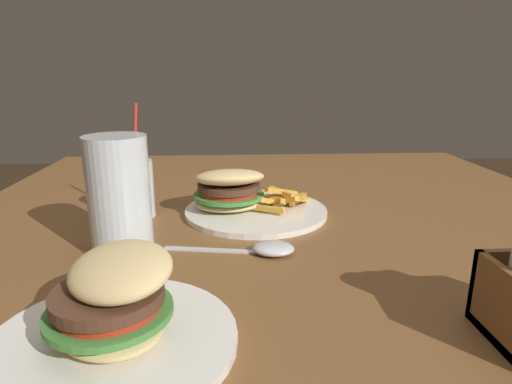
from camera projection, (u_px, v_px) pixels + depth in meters
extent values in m
cube|color=brown|center=(285.00, 233.00, 0.75)|extent=(1.22, 1.31, 0.03)
cylinder|color=brown|center=(421.00, 266.00, 1.44)|extent=(0.07, 0.07, 0.69)
cylinder|color=brown|center=(95.00, 274.00, 1.38)|extent=(0.07, 0.07, 0.69)
cylinder|color=white|center=(256.00, 211.00, 0.81)|extent=(0.27, 0.27, 0.01)
ellipsoid|color=#E0C17F|center=(229.00, 203.00, 0.80)|extent=(0.14, 0.12, 0.02)
cylinder|color=#428438|center=(229.00, 195.00, 0.80)|extent=(0.15, 0.15, 0.01)
cylinder|color=red|center=(229.00, 191.00, 0.80)|extent=(0.12, 0.12, 0.01)
cylinder|color=#4C2D1E|center=(229.00, 186.00, 0.80)|extent=(0.13, 0.13, 0.01)
ellipsoid|color=#E0C17F|center=(230.00, 177.00, 0.77)|extent=(0.14, 0.12, 0.04)
cube|color=gold|center=(294.00, 197.00, 0.84)|extent=(0.05, 0.05, 0.03)
cube|color=gold|center=(273.00, 197.00, 0.83)|extent=(0.07, 0.02, 0.02)
cube|color=gold|center=(282.00, 191.00, 0.80)|extent=(0.07, 0.06, 0.03)
cube|color=gold|center=(304.00, 200.00, 0.83)|extent=(0.04, 0.08, 0.03)
cube|color=gold|center=(268.00, 199.00, 0.81)|extent=(0.06, 0.04, 0.01)
cube|color=gold|center=(286.00, 200.00, 0.83)|extent=(0.06, 0.02, 0.03)
cube|color=gold|center=(280.00, 192.00, 0.80)|extent=(0.04, 0.05, 0.01)
cube|color=gold|center=(286.00, 199.00, 0.81)|extent=(0.08, 0.02, 0.03)
cube|color=gold|center=(284.00, 201.00, 0.80)|extent=(0.05, 0.07, 0.03)
cube|color=gold|center=(286.00, 201.00, 0.82)|extent=(0.06, 0.03, 0.03)
cube|color=gold|center=(271.00, 201.00, 0.80)|extent=(0.07, 0.06, 0.03)
cube|color=gold|center=(290.00, 196.00, 0.83)|extent=(0.02, 0.07, 0.02)
cube|color=gold|center=(269.00, 199.00, 0.84)|extent=(0.02, 0.07, 0.03)
cube|color=gold|center=(266.00, 209.00, 0.78)|extent=(0.07, 0.04, 0.01)
cube|color=gold|center=(298.00, 199.00, 0.83)|extent=(0.04, 0.05, 0.01)
cube|color=gold|center=(283.00, 201.00, 0.80)|extent=(0.01, 0.06, 0.02)
cube|color=gold|center=(275.00, 196.00, 0.83)|extent=(0.08, 0.04, 0.01)
cylinder|color=silver|center=(119.00, 196.00, 0.61)|extent=(0.09, 0.09, 0.17)
cylinder|color=gold|center=(120.00, 202.00, 0.62)|extent=(0.08, 0.08, 0.16)
cylinder|color=silver|center=(135.00, 189.00, 0.78)|extent=(0.07, 0.07, 0.10)
cylinder|color=yellow|center=(135.00, 195.00, 0.78)|extent=(0.06, 0.06, 0.08)
cylinder|color=red|center=(135.00, 163.00, 0.75)|extent=(0.02, 0.01, 0.21)
ellipsoid|color=silver|center=(273.00, 248.00, 0.63)|extent=(0.07, 0.06, 0.02)
cube|color=silver|center=(210.00, 250.00, 0.64)|extent=(0.14, 0.03, 0.00)
cylinder|color=white|center=(113.00, 342.00, 0.42)|extent=(0.25, 0.25, 0.01)
ellipsoid|color=#E0C17F|center=(111.00, 326.00, 0.41)|extent=(0.15, 0.15, 0.02)
cylinder|color=#428438|center=(110.00, 312.00, 0.41)|extent=(0.17, 0.17, 0.01)
cylinder|color=red|center=(109.00, 305.00, 0.41)|extent=(0.14, 0.14, 0.01)
cylinder|color=#4C2D1E|center=(108.00, 296.00, 0.40)|extent=(0.15, 0.15, 0.01)
ellipsoid|color=#E0C17F|center=(120.00, 270.00, 0.41)|extent=(0.15, 0.15, 0.05)
cube|color=brown|center=(501.00, 307.00, 0.41)|extent=(0.01, 0.10, 0.08)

